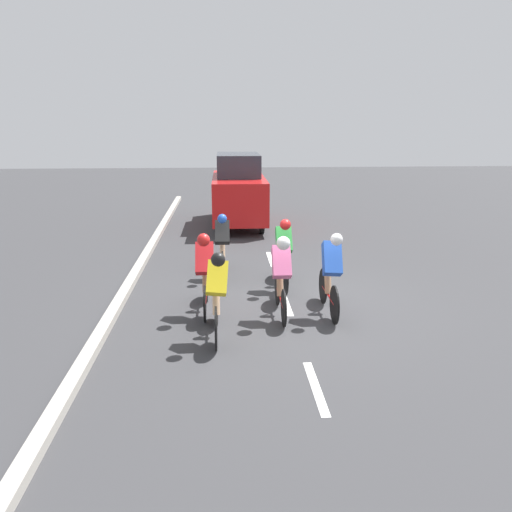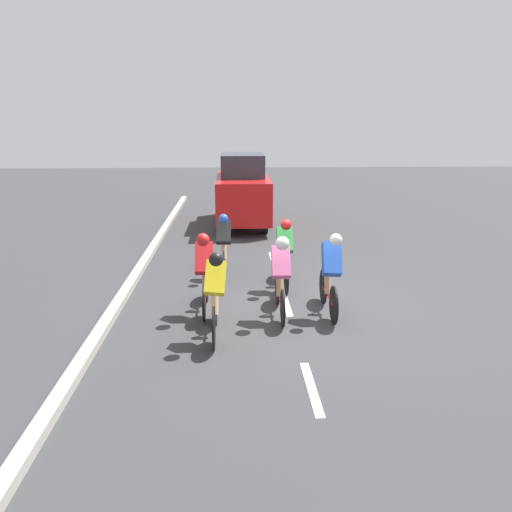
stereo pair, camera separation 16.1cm
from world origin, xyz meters
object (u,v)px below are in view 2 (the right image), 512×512
at_px(cyclist_blue, 331,272).
at_px(cyclist_green, 284,251).
at_px(cyclist_red, 205,269).
at_px(cyclist_black, 224,243).
at_px(cyclist_yellow, 215,292).
at_px(support_car, 243,190).
at_px(cyclist_pink, 281,273).

xyz_separation_m(cyclist_blue, cyclist_green, (0.66, -1.58, -0.03)).
xyz_separation_m(cyclist_red, cyclist_black, (-0.31, -2.21, -0.06)).
bearing_deg(cyclist_yellow, cyclist_green, -118.59).
bearing_deg(cyclist_blue, support_car, -80.54).
height_order(cyclist_red, support_car, support_car).
distance_m(cyclist_green, cyclist_black, 1.54).
distance_m(cyclist_green, support_car, 6.79).
height_order(cyclist_red, cyclist_yellow, cyclist_red).
xyz_separation_m(cyclist_green, support_car, (0.72, -6.74, 0.38)).
bearing_deg(cyclist_pink, cyclist_black, -67.57).
distance_m(cyclist_blue, cyclist_yellow, 2.22).
bearing_deg(support_car, cyclist_yellow, 86.08).
distance_m(cyclist_blue, support_car, 8.45).
height_order(cyclist_black, support_car, support_car).
bearing_deg(cyclist_green, cyclist_blue, 112.75).
bearing_deg(cyclist_blue, cyclist_green, -67.25).
distance_m(cyclist_pink, support_car, 8.40).
height_order(cyclist_blue, cyclist_green, cyclist_blue).
height_order(cyclist_pink, cyclist_black, cyclist_pink).
bearing_deg(cyclist_pink, cyclist_yellow, 37.29).
bearing_deg(cyclist_black, cyclist_yellow, 88.53).
xyz_separation_m(cyclist_pink, cyclist_yellow, (1.12, 0.86, -0.04)).
xyz_separation_m(cyclist_pink, support_car, (0.49, -8.38, 0.35)).
height_order(cyclist_blue, cyclist_red, cyclist_blue).
height_order(cyclist_blue, cyclist_black, cyclist_blue).
bearing_deg(support_car, cyclist_red, 83.92).
relative_size(cyclist_yellow, support_car, 0.38).
bearing_deg(cyclist_green, cyclist_black, -34.56).
distance_m(cyclist_black, support_car, 5.91).
height_order(cyclist_blue, cyclist_yellow, cyclist_blue).
height_order(cyclist_pink, cyclist_yellow, cyclist_pink).
bearing_deg(cyclist_black, cyclist_blue, 128.22).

